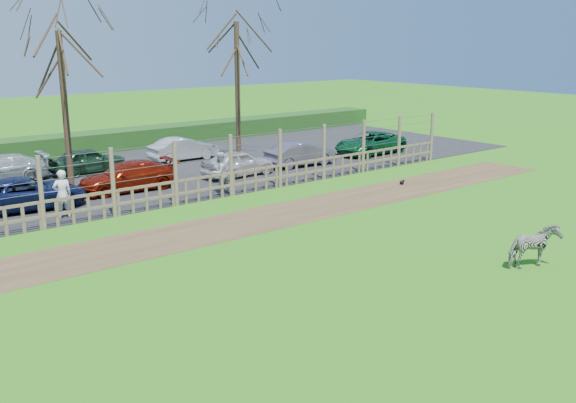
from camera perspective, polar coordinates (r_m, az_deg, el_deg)
ground at (r=18.47m, az=2.46°, el=-5.29°), size 120.00×120.00×0.00m
dirt_strip at (r=21.88m, az=-5.34°, el=-2.18°), size 34.00×2.80×0.01m
asphalt at (r=30.48m, az=-15.83°, el=2.08°), size 44.00×13.00×0.04m
hedge at (r=36.84m, az=-20.23°, el=4.61°), size 46.00×2.00×1.10m
fence at (r=24.58m, az=-9.91°, el=1.43°), size 30.16×0.16×2.50m
tree_mid at (r=28.23m, az=-19.46°, el=10.82°), size 4.80×4.80×6.83m
tree_right at (r=32.79m, az=-4.56°, el=12.60°), size 4.80×4.80×7.35m
zebra at (r=18.97m, az=21.01°, el=-3.77°), size 1.57×1.03×1.22m
visitor_a at (r=23.77m, az=-19.42°, el=0.63°), size 0.68×0.49×1.72m
visitor_b at (r=26.11m, az=-6.08°, el=2.54°), size 0.97×0.84×1.72m
crow at (r=28.37m, az=10.10°, el=1.69°), size 0.26×0.19×0.21m
car_2 at (r=25.57m, az=-22.32°, el=0.68°), size 4.51×2.46×1.20m
car_3 at (r=27.38m, az=-14.06°, el=2.17°), size 4.21×1.87×1.20m
car_4 at (r=29.51m, az=-4.46°, el=3.42°), size 3.60×1.62×1.20m
car_5 at (r=31.84m, az=1.10°, el=4.26°), size 3.72×1.53×1.20m
car_6 at (r=35.46m, az=7.30°, el=5.18°), size 4.42×2.21×1.20m
car_10 at (r=31.52m, az=-17.35°, el=3.51°), size 3.60×1.63×1.20m
car_11 at (r=33.73m, az=-9.29°, el=4.64°), size 3.65×1.29×1.20m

